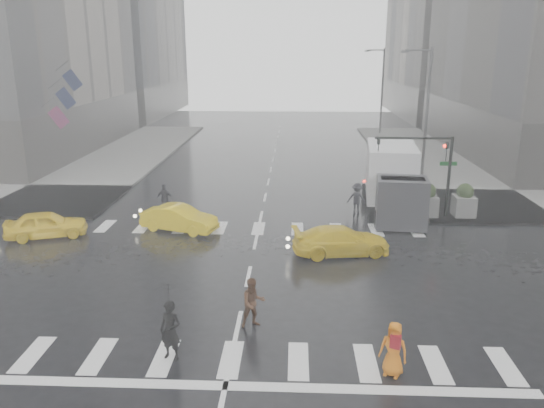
{
  "coord_description": "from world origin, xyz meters",
  "views": [
    {
      "loc": [
        1.82,
        -19.72,
        8.82
      ],
      "look_at": [
        0.87,
        2.0,
        2.48
      ],
      "focal_mm": 35.0,
      "sensor_mm": 36.0,
      "label": 1
    }
  ],
  "objects_px": {
    "taxi_front": "(46,224)",
    "traffic_signal_pole": "(431,161)",
    "taxi_mid": "(179,218)",
    "pedestrian_orange": "(394,349)",
    "pedestrian_brown": "(253,303)",
    "box_truck": "(393,179)"
  },
  "relations": [
    {
      "from": "pedestrian_orange",
      "to": "box_truck",
      "type": "relative_size",
      "value": 0.23
    },
    {
      "from": "taxi_front",
      "to": "box_truck",
      "type": "bearing_deg",
      "value": -94.27
    },
    {
      "from": "taxi_front",
      "to": "traffic_signal_pole",
      "type": "bearing_deg",
      "value": -98.33
    },
    {
      "from": "traffic_signal_pole",
      "to": "taxi_mid",
      "type": "xyz_separation_m",
      "value": [
        -12.98,
        -2.52,
        -2.57
      ]
    },
    {
      "from": "taxi_mid",
      "to": "taxi_front",
      "type": "bearing_deg",
      "value": 119.14
    },
    {
      "from": "pedestrian_orange",
      "to": "box_truck",
      "type": "xyz_separation_m",
      "value": [
        2.63,
        15.53,
        1.16
      ]
    },
    {
      "from": "traffic_signal_pole",
      "to": "taxi_front",
      "type": "bearing_deg",
      "value": -168.97
    },
    {
      "from": "pedestrian_brown",
      "to": "box_truck",
      "type": "height_order",
      "value": "box_truck"
    },
    {
      "from": "traffic_signal_pole",
      "to": "box_truck",
      "type": "xyz_separation_m",
      "value": [
        -1.73,
        0.97,
        -1.24
      ]
    },
    {
      "from": "traffic_signal_pole",
      "to": "taxi_front",
      "type": "distance_m",
      "value": 19.78
    },
    {
      "from": "pedestrian_brown",
      "to": "box_truck",
      "type": "xyz_separation_m",
      "value": [
        6.76,
        12.98,
        1.13
      ]
    },
    {
      "from": "traffic_signal_pole",
      "to": "taxi_front",
      "type": "xyz_separation_m",
      "value": [
        -19.25,
        -3.75,
        -2.57
      ]
    },
    {
      "from": "traffic_signal_pole",
      "to": "pedestrian_brown",
      "type": "xyz_separation_m",
      "value": [
        -8.49,
        -12.01,
        -2.37
      ]
    },
    {
      "from": "pedestrian_brown",
      "to": "pedestrian_orange",
      "type": "height_order",
      "value": "pedestrian_brown"
    },
    {
      "from": "pedestrian_brown",
      "to": "pedestrian_orange",
      "type": "relative_size",
      "value": 1.06
    },
    {
      "from": "traffic_signal_pole",
      "to": "taxi_front",
      "type": "relative_size",
      "value": 1.19
    },
    {
      "from": "traffic_signal_pole",
      "to": "box_truck",
      "type": "distance_m",
      "value": 2.34
    },
    {
      "from": "taxi_front",
      "to": "box_truck",
      "type": "relative_size",
      "value": 0.54
    },
    {
      "from": "pedestrian_brown",
      "to": "taxi_front",
      "type": "xyz_separation_m",
      "value": [
        -10.76,
        8.25,
        -0.2
      ]
    },
    {
      "from": "taxi_mid",
      "to": "pedestrian_orange",
      "type": "bearing_deg",
      "value": -126.44
    },
    {
      "from": "traffic_signal_pole",
      "to": "box_truck",
      "type": "bearing_deg",
      "value": 150.75
    },
    {
      "from": "taxi_front",
      "to": "pedestrian_orange",
      "type": "bearing_deg",
      "value": -145.35
    }
  ]
}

